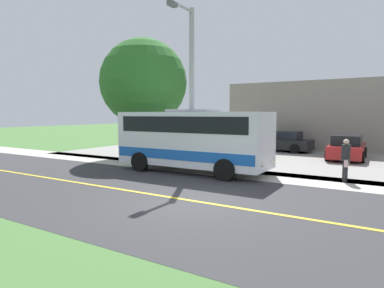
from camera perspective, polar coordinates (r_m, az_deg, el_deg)
ground_plane at (r=10.37m, az=0.31°, el=-9.84°), size 120.00×120.00×0.00m
road_surface at (r=10.37m, az=0.31°, el=-9.82°), size 8.00×100.00×0.01m
sidewalk at (r=14.96m, az=10.63°, el=-5.22°), size 2.40×100.00×0.01m
parking_lot_surface at (r=21.27m, az=25.19°, el=-2.53°), size 14.00×36.00×0.01m
road_centre_line at (r=10.37m, az=0.31°, el=-9.79°), size 0.16×100.00×0.00m
shuttle_bus_front at (r=15.29m, az=0.15°, el=1.10°), size 2.59×7.21×2.90m
pedestrian_with_bags at (r=14.48m, az=24.96°, el=-2.34°), size 0.72×0.34×1.70m
street_light_pole at (r=15.86m, az=-0.30°, el=10.70°), size 1.97×0.24×7.60m
parked_car_near at (r=24.65m, az=15.02°, el=0.39°), size 2.23×4.50×1.45m
parked_car_far at (r=21.66m, az=25.13°, el=-0.58°), size 4.44×2.10×1.45m
tree_curbside at (r=20.79m, az=-8.35°, el=10.47°), size 5.29×5.29×7.27m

